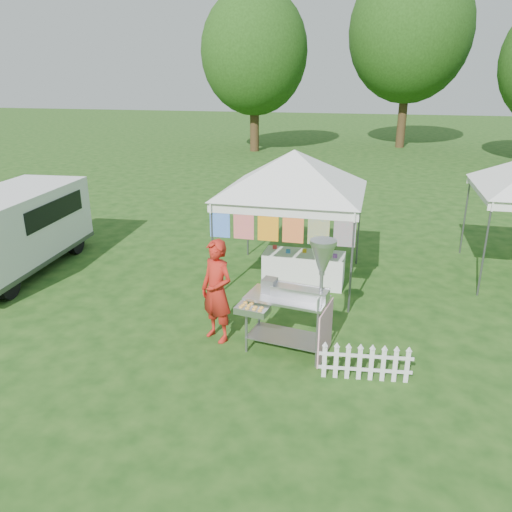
# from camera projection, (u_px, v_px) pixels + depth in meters

# --- Properties ---
(ground) EXTENTS (120.00, 120.00, 0.00)m
(ground) POSITION_uv_depth(u_px,v_px,m) (255.00, 356.00, 8.46)
(ground) COLOR #194112
(ground) RESTS_ON ground
(canopy_main) EXTENTS (4.24, 4.24, 3.45)m
(canopy_main) POSITION_uv_depth(u_px,v_px,m) (294.00, 150.00, 10.64)
(canopy_main) COLOR #59595E
(canopy_main) RESTS_ON ground
(tree_left) EXTENTS (6.40, 6.40, 9.53)m
(tree_left) POSITION_uv_depth(u_px,v_px,m) (254.00, 52.00, 29.75)
(tree_left) COLOR #342613
(tree_left) RESTS_ON ground
(tree_mid) EXTENTS (7.60, 7.60, 11.52)m
(tree_mid) POSITION_uv_depth(u_px,v_px,m) (411.00, 31.00, 30.94)
(tree_mid) COLOR #342613
(tree_mid) RESTS_ON ground
(donut_cart) EXTENTS (1.60, 0.99, 2.07)m
(donut_cart) POSITION_uv_depth(u_px,v_px,m) (300.00, 288.00, 8.13)
(donut_cart) COLOR gray
(donut_cart) RESTS_ON ground
(vendor) EXTENTS (0.81, 0.72, 1.86)m
(vendor) POSITION_uv_depth(u_px,v_px,m) (217.00, 291.00, 8.72)
(vendor) COLOR #B12015
(vendor) RESTS_ON ground
(cargo_van) EXTENTS (2.24, 4.76, 1.92)m
(cargo_van) POSITION_uv_depth(u_px,v_px,m) (12.00, 229.00, 11.90)
(cargo_van) COLOR white
(cargo_van) RESTS_ON ground
(picket_fence) EXTENTS (1.43, 0.20, 0.56)m
(picket_fence) POSITION_uv_depth(u_px,v_px,m) (365.00, 364.00, 7.71)
(picket_fence) COLOR white
(picket_fence) RESTS_ON ground
(display_table) EXTENTS (1.80, 0.70, 0.75)m
(display_table) POSITION_uv_depth(u_px,v_px,m) (304.00, 268.00, 11.29)
(display_table) COLOR white
(display_table) RESTS_ON ground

